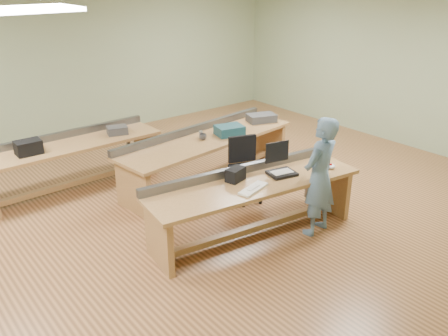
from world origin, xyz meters
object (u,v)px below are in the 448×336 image
Objects in this scene: parts_bin_teal at (229,130)px; parts_bin_grey at (261,118)px; workbench_front at (253,195)px; camera_bag at (235,174)px; laptop_base at (282,173)px; workbench_back at (72,155)px; drinks_can at (201,135)px; mug at (203,137)px; person at (320,177)px; task_chair at (246,177)px; workbench_mid at (207,148)px.

parts_bin_grey is at bearing 12.93° from parts_bin_teal.
camera_bag is at bearing 140.15° from workbench_front.
parts_bin_grey reaches higher than laptop_base.
workbench_back is 2.04m from drinks_can.
workbench_back is 3.25m from parts_bin_grey.
parts_bin_teal reaches higher than mug.
workbench_front is at bearing -44.24° from person.
laptop_base is at bearing -67.74° from person.
workbench_back is at bearing 147.80° from drinks_can.
laptop_base is 1.76m from mug.
mug is at bearing 101.85° from laptop_base.
mug is (-0.48, 0.07, -0.03)m from parts_bin_teal.
parts_bin_grey is at bearing 24.29° from camera_bag.
person reaches higher than camera_bag.
drinks_can is (-0.13, 0.95, 0.46)m from task_chair.
workbench_mid is at bearing 111.71° from task_chair.
workbench_back is at bearing 161.46° from parts_bin_grey.
parts_bin_grey is at bearing 57.82° from task_chair.
person is 13.33× the size of mug.
task_chair is 8.26× the size of drinks_can.
drinks_can is at bearing 82.89° from workbench_front.
parts_bin_grey reaches higher than drinks_can.
workbench_mid is at bearing -95.82° from person.
workbench_front is 0.90× the size of workbench_mid.
workbench_back is 3.37m from laptop_base.
laptop_base is 0.80× the size of parts_bin_teal.
workbench_mid is at bearing -23.02° from drinks_can.
person is 2.19m from mug.
task_chair is (-0.08, 1.31, -0.44)m from person.
parts_bin_teal reaches higher than workbench_back.
person is at bearing -83.66° from mug.
person is (0.70, -0.49, 0.24)m from workbench_front.
workbench_mid is 0.26m from mug.
mug is at bearing -163.92° from workbench_mid.
parts_bin_teal reaches higher than parts_bin_grey.
laptop_base is at bearing -91.12° from drinks_can.
task_chair reaches higher than workbench_front.
workbench_back reaches higher than mug.
workbench_back is at bearing 141.23° from workbench_mid.
camera_bag reaches higher than drinks_can.
person is at bearing -27.09° from workbench_front.
task_chair reaches higher than camera_bag.
drinks_can reaches higher than workbench_front.
laptop_base is 0.72× the size of parts_bin_grey.
camera_bag is 1.12m from task_chair.
workbench_mid is 2.24m from person.
camera_bag is 1.81m from parts_bin_teal.
parts_bin_teal is at bearing -30.68° from workbench_back.
workbench_back is 24.05× the size of drinks_can.
person is 3.28× the size of parts_bin_grey.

